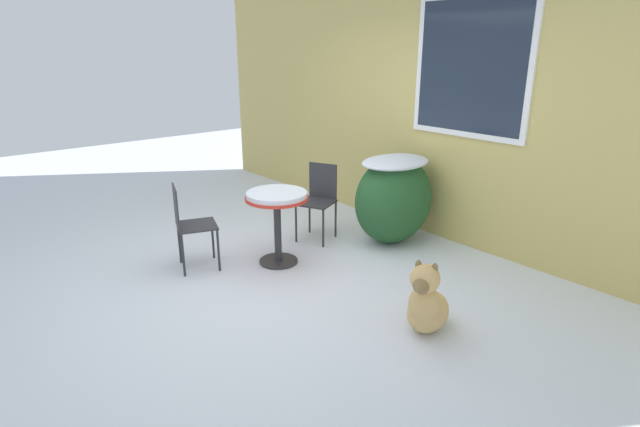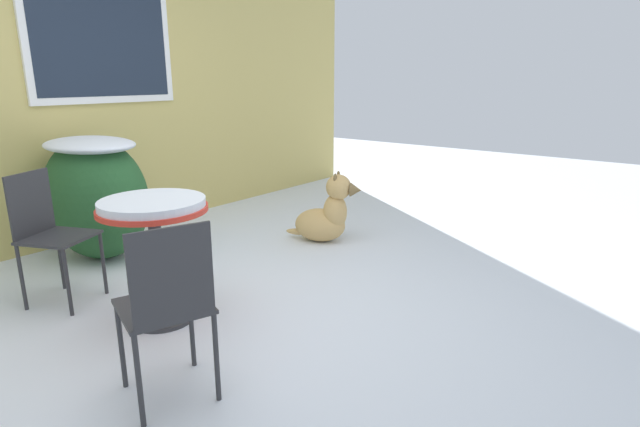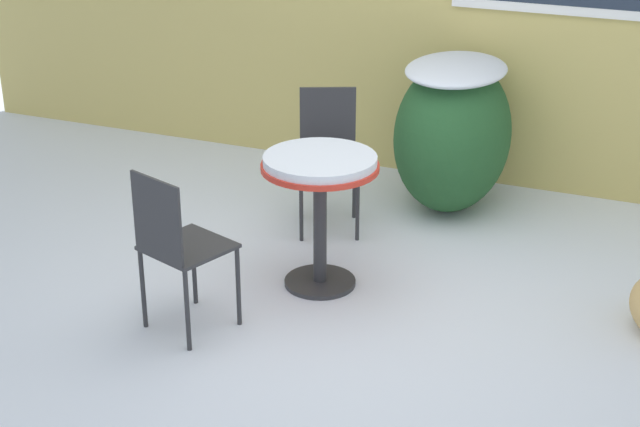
{
  "view_description": "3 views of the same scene",
  "coord_description": "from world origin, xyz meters",
  "views": [
    {
      "loc": [
        3.57,
        -2.43,
        2.15
      ],
      "look_at": [
        0.0,
        0.6,
        0.55
      ],
      "focal_mm": 28.0,
      "sensor_mm": 36.0,
      "label": 1
    },
    {
      "loc": [
        -1.93,
        -2.18,
        1.44
      ],
      "look_at": [
        1.48,
        0.47,
        0.26
      ],
      "focal_mm": 28.0,
      "sensor_mm": 36.0,
      "label": 2
    },
    {
      "loc": [
        1.55,
        -4.16,
        2.54
      ],
      "look_at": [
        -0.32,
        0.3,
        0.43
      ],
      "focal_mm": 55.0,
      "sensor_mm": 36.0,
      "label": 3
    }
  ],
  "objects": [
    {
      "name": "patio_table",
      "position": [
        -0.32,
        0.3,
        0.61
      ],
      "size": [
        0.63,
        0.63,
        0.76
      ],
      "color": "#2D2D30",
      "rests_on": "ground_plane"
    },
    {
      "name": "ground_plane",
      "position": [
        0.0,
        0.0,
        0.0
      ],
      "size": [
        16.0,
        16.0,
        0.0
      ],
      "primitive_type": "plane",
      "color": "silver"
    },
    {
      "name": "patio_chair_near_table",
      "position": [
        -0.58,
        1.07,
        0.48
      ],
      "size": [
        0.5,
        0.5,
        0.86
      ],
      "rotation": [
        0.0,
        0.0,
        0.42
      ],
      "color": "#2D2D30",
      "rests_on": "ground_plane"
    },
    {
      "name": "patio_chair_far_side",
      "position": [
        -0.76,
        -0.43,
        0.48
      ],
      "size": [
        0.48,
        0.48,
        0.86
      ],
      "rotation": [
        0.0,
        0.0,
        2.8
      ],
      "color": "#2D2D30",
      "rests_on": "ground_plane"
    },
    {
      "name": "shrub_left",
      "position": [
        0.05,
        1.64,
        0.53
      ],
      "size": [
        0.73,
        0.98,
        0.99
      ],
      "color": "#235128",
      "rests_on": "ground_plane"
    }
  ]
}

